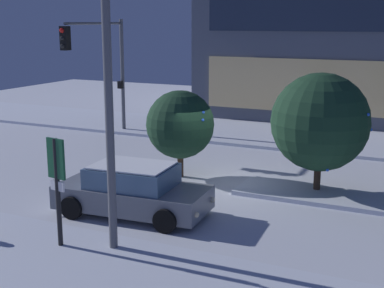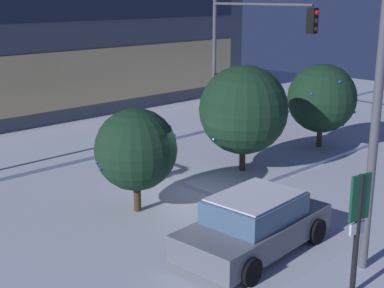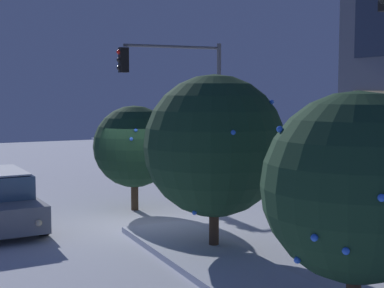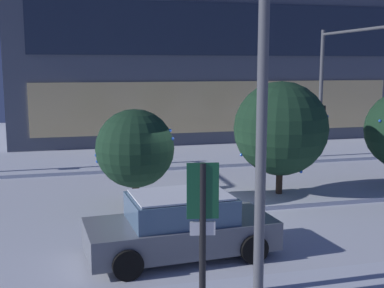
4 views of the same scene
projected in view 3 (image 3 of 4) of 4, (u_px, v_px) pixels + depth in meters
The scene contains 7 objects.
ground at pixel (145, 222), 15.60m from camera, with size 52.00×52.00×0.00m, color silver.
curb_strip_far at pixel (377, 196), 19.07m from camera, with size 52.00×5.20×0.14m, color silver.
median_strip at pixel (243, 277), 10.79m from camera, with size 9.00×1.80×0.14m, color silver.
traffic_light_corner_far_left at pixel (180, 83), 24.25m from camera, with size 0.32×4.72×5.58m.
decorated_tree_median at pixel (214, 146), 12.62m from camera, with size 3.13×3.13×3.92m.
decorated_tree_left_of_median at pixel (356, 187), 8.36m from camera, with size 2.80×2.80×3.57m.
decorated_tree_right_of_median at pixel (134, 147), 17.00m from camera, with size 2.42×2.42×3.12m.
Camera 3 is at (14.43, -5.35, 3.58)m, focal length 53.76 mm.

